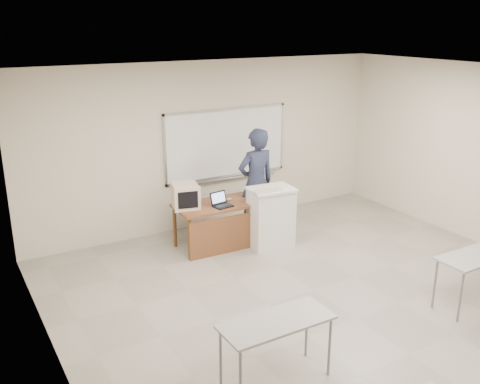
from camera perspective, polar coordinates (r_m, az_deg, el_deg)
floor at (r=7.21m, az=12.36°, el=-13.09°), size 7.00×8.00×0.01m
whiteboard at (r=9.85m, az=-1.44°, el=5.13°), size 2.48×0.10×1.31m
student_desks at (r=6.11m, az=21.51°, el=-12.75°), size 4.40×2.20×0.73m
instructor_desk at (r=8.86m, az=-1.88°, el=-2.63°), size 1.48×0.74×0.75m
podium at (r=8.93m, az=3.30°, el=-2.72°), size 0.73×0.53×1.03m
crt_monitor at (r=8.70m, az=-5.83°, el=-0.39°), size 0.42×0.47×0.40m
laptop at (r=8.75m, az=-1.99°, el=-1.14°), size 0.30×0.28×0.22m
mouse at (r=9.02m, az=-1.19°, el=-0.78°), size 0.11×0.08×0.04m
keyboard at (r=8.59m, az=2.97°, el=0.14°), size 0.50×0.19×0.03m
presenter at (r=9.25m, az=1.72°, el=0.96°), size 0.71×0.47×1.92m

